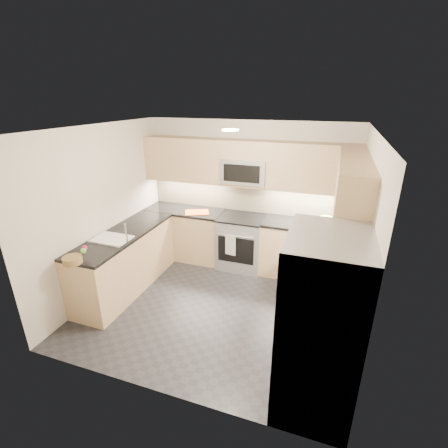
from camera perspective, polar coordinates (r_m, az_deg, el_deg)
The scene contains 35 objects.
floor at distance 4.91m, azimuth -1.38°, elevation -14.04°, with size 3.60×3.20×0.00m, color #242429.
ceiling at distance 4.00m, azimuth -1.71°, elevation 16.44°, with size 3.60×3.20×0.02m, color beige.
wall_back at distance 5.74m, azimuth 4.11°, elevation 5.29°, with size 3.60×0.02×2.50m, color beige.
wall_front at distance 3.02m, azimuth -12.46°, elevation -11.22°, with size 3.60×0.02×2.50m, color beige.
wall_left at distance 5.18m, azimuth -20.54°, elevation 2.09°, with size 0.02×3.20×2.50m, color beige.
wall_right at distance 4.08m, azimuth 22.93°, elevation -3.48°, with size 0.02×3.20×2.50m, color beige.
base_cab_back_left at distance 6.11m, azimuth -6.75°, elevation -1.75°, with size 1.42×0.60×0.90m, color tan.
base_cab_back_right at distance 5.58m, azimuth 13.94°, elevation -4.63°, with size 1.42×0.60×0.90m, color tan.
base_cab_right at distance 4.57m, azimuth 17.57°, elevation -11.39°, with size 0.60×1.70×0.90m, color tan.
base_cab_peninsula at distance 5.31m, azimuth -16.87°, elevation -6.39°, with size 0.60×2.00×0.90m, color tan.
countertop_back_left at distance 5.94m, azimuth -6.95°, elevation 2.41°, with size 1.42×0.63×0.04m, color black.
countertop_back_right at distance 5.40m, azimuth 14.39°, elevation -0.15°, with size 1.42×0.63×0.04m, color black.
countertop_right at distance 4.34m, azimuth 18.27°, elevation -6.16°, with size 0.63×1.70×0.04m, color black.
countertop_peninsula at distance 5.11m, azimuth -17.44°, elevation -1.73°, with size 0.63×2.00×0.04m, color black.
upper_cab_back at distance 5.44m, azimuth 3.78°, elevation 10.62°, with size 3.60×0.35×0.75m, color tan.
upper_cab_right at distance 4.14m, azimuth 21.52°, elevation 5.60°, with size 0.35×1.95×0.75m, color tan.
backsplash_back at distance 5.75m, azimuth 4.08°, elevation 4.75°, with size 3.60×0.01×0.51m, color tan.
backsplash_right at distance 4.51m, azimuth 22.53°, elevation -1.79°, with size 0.01×2.30×0.51m, color tan.
gas_range at distance 5.73m, azimuth 3.04°, elevation -3.23°, with size 0.76×0.65×0.91m, color #A6A8AE.
range_cooktop at distance 5.55m, azimuth 3.13°, elevation 1.08°, with size 0.76×0.65×0.03m, color black.
oven_door_glass at distance 5.44m, azimuth 2.06°, elevation -4.66°, with size 0.62×0.02×0.45m, color black.
oven_handle at distance 5.31m, azimuth 2.03°, elevation -2.14°, with size 0.02×0.02×0.60m, color #B2B5BA.
microwave at distance 5.44m, azimuth 3.67°, elevation 9.28°, with size 0.76×0.40×0.40m, color #9B9EA2.
microwave_door at distance 5.25m, azimuth 3.06°, elevation 8.83°, with size 0.60×0.01×0.28m, color black.
refrigerator at distance 3.24m, azimuth 16.44°, elevation -16.71°, with size 0.70×0.90×1.80m, color #9EA0A6.
fridge_handle_left at distance 3.08m, azimuth 9.16°, elevation -17.03°, with size 0.02×0.02×1.20m, color #B2B5BA.
fridge_handle_right at distance 3.37m, azimuth 10.32°, elevation -13.33°, with size 0.02×0.02×1.20m, color #B2B5BA.
sink_basin at distance 4.95m, azimuth -19.06°, elevation -3.23°, with size 0.52×0.38×0.16m, color white.
faucet at distance 4.72m, azimuth -16.84°, elevation -1.51°, with size 0.03×0.03×0.28m, color silver.
utensil_bowl at distance 5.36m, azimuth 17.54°, elevation 0.38°, with size 0.25×0.25×0.14m, color #5FB64E.
cutting_board at distance 5.73m, azimuth -4.79°, elevation 2.05°, with size 0.41×0.28×0.01m, color orange.
fruit_basket at distance 4.42m, azimuth -25.11°, elevation -5.74°, with size 0.23×0.23×0.08m, color olive.
fruit_apple at distance 4.51m, azimuth -23.30°, elevation -3.87°, with size 0.07×0.07×0.07m, color red.
fruit_pear at distance 4.43m, azimuth -23.49°, elevation -4.36°, with size 0.07×0.07×0.07m, color #67A848.
dish_towel_check at distance 5.39m, azimuth 1.14°, elevation -3.77°, with size 0.18×0.02×0.35m, color silver.
Camera 1 is at (1.41, -3.72, 2.87)m, focal length 26.00 mm.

